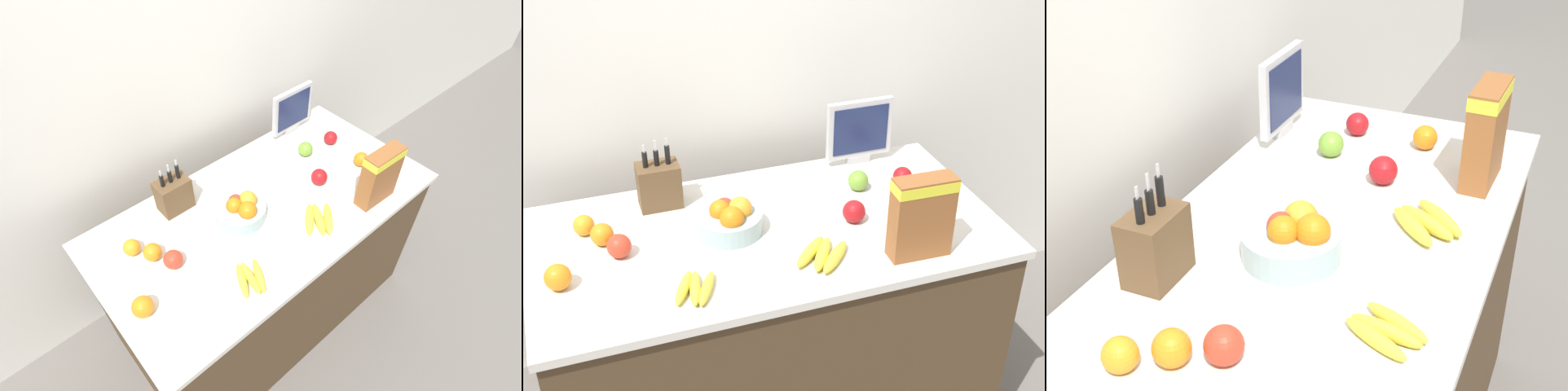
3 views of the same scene
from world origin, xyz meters
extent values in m
plane|color=slate|center=(0.00, 0.00, 0.00)|extent=(14.00, 14.00, 0.00)
cube|color=silver|center=(0.00, 0.62, 1.30)|extent=(9.00, 0.06, 2.60)
cube|color=#4C3823|center=(0.00, 0.00, 0.43)|extent=(1.54, 0.78, 0.86)
cube|color=silver|center=(0.00, 0.00, 0.88)|extent=(1.57, 0.81, 0.03)
cube|color=brown|center=(-0.30, 0.27, 0.97)|extent=(0.15, 0.10, 0.16)
cylinder|color=black|center=(-0.34, 0.27, 1.08)|extent=(0.02, 0.02, 0.06)
cube|color=silver|center=(-0.34, 0.27, 1.12)|extent=(0.01, 0.00, 0.03)
cylinder|color=black|center=(-0.30, 0.27, 1.08)|extent=(0.02, 0.02, 0.06)
cube|color=silver|center=(-0.30, 0.27, 1.13)|extent=(0.01, 0.00, 0.04)
cylinder|color=black|center=(-0.27, 0.27, 1.09)|extent=(0.02, 0.02, 0.07)
cube|color=silver|center=(-0.27, 0.27, 1.14)|extent=(0.01, 0.00, 0.03)
cube|color=#B7B7BC|center=(0.48, 0.33, 0.91)|extent=(0.09, 0.03, 0.03)
cube|color=#B7B7BC|center=(0.48, 0.33, 1.04)|extent=(0.26, 0.02, 0.23)
cube|color=#19234C|center=(0.48, 0.32, 1.04)|extent=(0.22, 0.00, 0.19)
cube|color=brown|center=(0.42, -0.29, 1.03)|extent=(0.20, 0.08, 0.28)
cube|color=yellow|center=(0.42, -0.29, 1.14)|extent=(0.20, 0.08, 0.04)
cylinder|color=#99B2B7|center=(-0.12, 0.03, 0.93)|extent=(0.23, 0.23, 0.07)
sphere|color=orange|center=(-0.08, 0.03, 0.98)|extent=(0.08, 0.08, 0.08)
sphere|color=red|center=(-0.13, 0.06, 0.97)|extent=(0.07, 0.07, 0.07)
sphere|color=orange|center=(-0.15, 0.04, 0.97)|extent=(0.07, 0.07, 0.07)
sphere|color=orange|center=(-0.12, -0.02, 0.97)|extent=(0.08, 0.08, 0.08)
ellipsoid|color=yellow|center=(0.09, -0.19, 0.91)|extent=(0.16, 0.15, 0.04)
ellipsoid|color=yellow|center=(0.12, -0.22, 0.91)|extent=(0.13, 0.17, 0.04)
ellipsoid|color=yellow|center=(0.15, -0.24, 0.91)|extent=(0.15, 0.16, 0.04)
ellipsoid|color=yellow|center=(-0.27, -0.26, 0.91)|extent=(0.10, 0.16, 0.03)
ellipsoid|color=yellow|center=(-0.30, -0.25, 0.91)|extent=(0.07, 0.16, 0.03)
ellipsoid|color=yellow|center=(-0.33, -0.24, 0.91)|extent=(0.10, 0.16, 0.03)
sphere|color=#A31419|center=(0.30, -0.05, 0.93)|extent=(0.08, 0.08, 0.08)
sphere|color=#A31419|center=(0.57, 0.12, 0.93)|extent=(0.07, 0.07, 0.07)
sphere|color=#6B9E33|center=(0.40, 0.14, 0.93)|extent=(0.08, 0.08, 0.08)
sphere|color=red|center=(-0.49, 0.01, 0.93)|extent=(0.08, 0.08, 0.08)
sphere|color=orange|center=(-0.53, 0.09, 0.93)|extent=(0.08, 0.08, 0.08)
sphere|color=orange|center=(0.55, -0.10, 0.93)|extent=(0.07, 0.07, 0.07)
sphere|color=orange|center=(-0.58, 0.17, 0.93)|extent=(0.07, 0.07, 0.07)
sphere|color=orange|center=(-0.68, -0.10, 0.93)|extent=(0.08, 0.08, 0.08)
camera|label=1|loc=(-0.84, -0.92, 2.26)|focal=28.00mm
camera|label=2|loc=(-0.60, -1.94, 2.26)|focal=50.00mm
camera|label=3|loc=(-1.37, -0.54, 1.83)|focal=50.00mm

